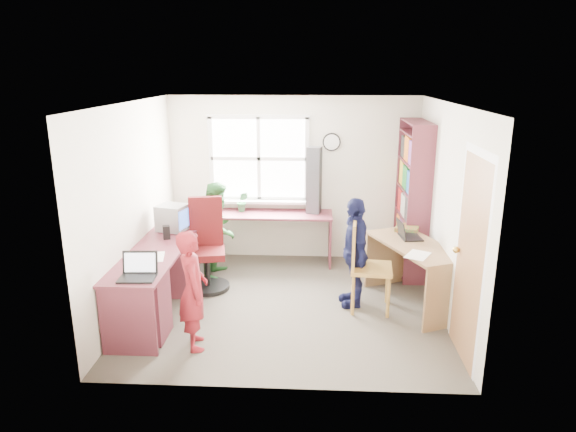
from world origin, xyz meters
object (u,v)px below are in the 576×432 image
(person_green, at_px, (219,229))
(wooden_chair, at_px, (365,262))
(potted_plant, at_px, (243,202))
(person_red, at_px, (193,290))
(swivel_chair, at_px, (207,250))
(cd_tower, at_px, (314,180))
(crt_monitor, at_px, (173,218))
(l_desk, at_px, (172,277))
(person_navy, at_px, (354,252))
(right_desk, at_px, (414,261))
(laptop_left, at_px, (139,272))
(laptop_right, at_px, (407,234))
(bookshelf, at_px, (412,202))

(person_green, bearing_deg, wooden_chair, -108.77)
(potted_plant, bearing_deg, person_red, -93.68)
(swivel_chair, height_order, cd_tower, cd_tower)
(wooden_chair, distance_m, crt_monitor, 2.49)
(l_desk, xyz_separation_m, person_navy, (2.11, 0.36, 0.21))
(crt_monitor, bearing_deg, swivel_chair, 12.69)
(potted_plant, xyz_separation_m, person_red, (-0.16, -2.50, -0.27))
(right_desk, height_order, laptop_left, laptop_left)
(swivel_chair, bearing_deg, person_navy, -23.72)
(swivel_chair, xyz_separation_m, potted_plant, (0.33, 0.99, 0.39))
(l_desk, relative_size, laptop_right, 8.33)
(right_desk, relative_size, laptop_left, 3.97)
(crt_monitor, distance_m, person_navy, 2.35)
(l_desk, bearing_deg, laptop_left, -100.04)
(person_red, bearing_deg, swivel_chair, -10.50)
(bookshelf, relative_size, cd_tower, 2.20)
(swivel_chair, distance_m, crt_monitor, 0.60)
(right_desk, distance_m, person_navy, 0.72)
(person_red, bearing_deg, potted_plant, -20.75)
(right_desk, relative_size, cd_tower, 1.54)
(person_red, xyz_separation_m, person_green, (-0.09, 1.94, 0.03))
(person_red, bearing_deg, laptop_right, -77.41)
(laptop_right, height_order, potted_plant, potted_plant)
(swivel_chair, bearing_deg, laptop_left, -114.77)
(person_navy, bearing_deg, laptop_left, -71.84)
(laptop_right, bearing_deg, bookshelf, -20.41)
(cd_tower, bearing_deg, person_green, -143.08)
(person_green, bearing_deg, laptop_left, 175.44)
(swivel_chair, distance_m, laptop_left, 1.57)
(laptop_left, bearing_deg, person_red, -4.30)
(cd_tower, bearing_deg, person_navy, -56.62)
(swivel_chair, bearing_deg, potted_plant, 60.52)
(right_desk, distance_m, swivel_chair, 2.61)
(person_green, relative_size, person_navy, 0.98)
(laptop_right, relative_size, potted_plant, 1.20)
(cd_tower, relative_size, potted_plant, 3.24)
(right_desk, relative_size, person_navy, 1.11)
(potted_plant, bearing_deg, swivel_chair, -108.61)
(bookshelf, height_order, cd_tower, bookshelf)
(laptop_right, bearing_deg, l_desk, 95.54)
(swivel_chair, xyz_separation_m, crt_monitor, (-0.43, 0.02, 0.42))
(crt_monitor, height_order, person_green, person_green)
(right_desk, relative_size, crt_monitor, 3.54)
(right_desk, relative_size, laptop_right, 4.16)
(person_red, bearing_deg, wooden_chair, -78.92)
(potted_plant, relative_size, person_navy, 0.22)
(right_desk, distance_m, wooden_chair, 0.62)
(right_desk, xyz_separation_m, bookshelf, (0.14, 1.09, 0.44))
(cd_tower, bearing_deg, wooden_chair, -54.22)
(l_desk, bearing_deg, wooden_chair, 6.31)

